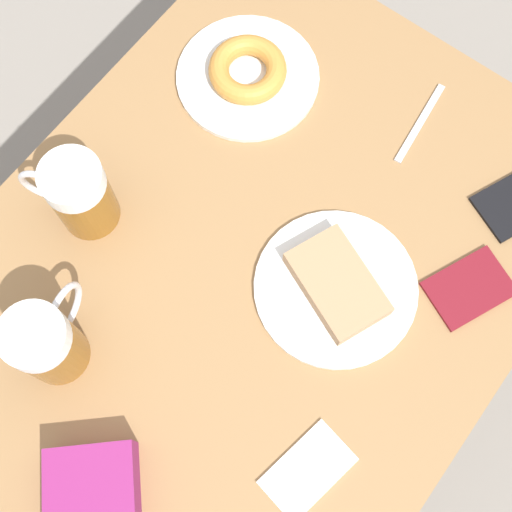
% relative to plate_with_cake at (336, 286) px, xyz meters
% --- Properties ---
extents(ground_plane, '(8.00, 8.00, 0.00)m').
position_rel_plate_with_cake_xyz_m(ground_plane, '(0.13, 0.04, -0.78)').
color(ground_plane, gray).
extents(table, '(0.81, 1.04, 0.77)m').
position_rel_plate_with_cake_xyz_m(table, '(0.13, 0.04, -0.08)').
color(table, '#997044').
rests_on(table, ground_plane).
extents(plate_with_cake, '(0.25, 0.25, 0.04)m').
position_rel_plate_with_cake_xyz_m(plate_with_cake, '(0.00, 0.00, 0.00)').
color(plate_with_cake, white).
rests_on(plate_with_cake, table).
extents(plate_with_donut, '(0.24, 0.24, 0.04)m').
position_rel_plate_with_cake_xyz_m(plate_with_donut, '(0.33, -0.21, 0.00)').
color(plate_with_donut, white).
rests_on(plate_with_donut, table).
extents(beer_mug_left, '(0.09, 0.14, 0.15)m').
position_rel_plate_with_cake_xyz_m(beer_mug_left, '(0.27, 0.33, 0.06)').
color(beer_mug_left, '#8C5619').
rests_on(beer_mug_left, table).
extents(beer_mug_center, '(0.14, 0.09, 0.15)m').
position_rel_plate_with_cake_xyz_m(beer_mug_center, '(0.39, 0.13, 0.06)').
color(beer_mug_center, '#8C5619').
rests_on(beer_mug_center, table).
extents(napkin_folded, '(0.10, 0.14, 0.00)m').
position_rel_plate_with_cake_xyz_m(napkin_folded, '(-0.12, 0.24, -0.01)').
color(napkin_folded, white).
rests_on(napkin_folded, table).
extents(fork, '(0.03, 0.17, 0.00)m').
position_rel_plate_with_cake_xyz_m(fork, '(0.05, -0.32, -0.01)').
color(fork, silver).
rests_on(fork, table).
extents(passport_far_edge, '(0.13, 0.15, 0.01)m').
position_rel_plate_with_cake_xyz_m(passport_far_edge, '(-0.16, -0.12, -0.01)').
color(passport_far_edge, maroon).
rests_on(passport_far_edge, table).
extents(blue_pouch, '(0.18, 0.18, 0.06)m').
position_rel_plate_with_cake_xyz_m(blue_pouch, '(0.09, 0.45, 0.02)').
color(blue_pouch, '#8C2366').
rests_on(blue_pouch, table).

